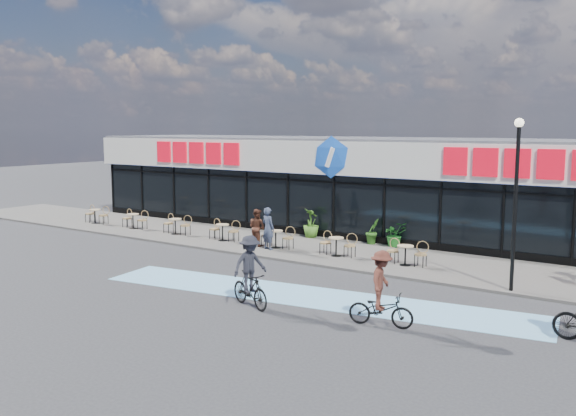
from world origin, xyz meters
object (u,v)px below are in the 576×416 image
(bistro_set_0, at_px, (96,214))
(cyclist_a, at_px, (381,295))
(potted_plant_mid, at_px, (395,234))
(patron_left, at_px, (268,228))
(potted_plant_right, at_px, (373,231))
(potted_plant_left, at_px, (311,223))
(patron_right, at_px, (257,227))
(lamp_post, at_px, (516,190))

(bistro_set_0, bearing_deg, cyclist_a, -18.66)
(potted_plant_mid, height_order, patron_left, patron_left)
(potted_plant_mid, relative_size, cyclist_a, 0.53)
(bistro_set_0, height_order, potted_plant_right, potted_plant_right)
(bistro_set_0, bearing_deg, patron_left, -2.61)
(potted_plant_left, xyz_separation_m, patron_right, (-0.84, -3.00, 0.13))
(patron_left, bearing_deg, potted_plant_left, -78.02)
(lamp_post, relative_size, potted_plant_left, 4.00)
(patron_left, bearing_deg, patron_right, -10.19)
(bistro_set_0, xyz_separation_m, potted_plant_mid, (15.64, 2.95, 0.07))
(bistro_set_0, distance_m, potted_plant_left, 11.89)
(potted_plant_left, relative_size, potted_plant_right, 1.19)
(lamp_post, distance_m, potted_plant_mid, 7.83)
(potted_plant_mid, distance_m, potted_plant_right, 1.03)
(potted_plant_mid, height_order, cyclist_a, cyclist_a)
(lamp_post, distance_m, cyclist_a, 6.01)
(lamp_post, height_order, potted_plant_left, lamp_post)
(lamp_post, relative_size, potted_plant_mid, 5.02)
(potted_plant_mid, xyz_separation_m, potted_plant_right, (-1.03, -0.01, 0.03))
(potted_plant_right, distance_m, patron_right, 5.01)
(lamp_post, xyz_separation_m, patron_left, (-10.01, 0.94, -2.27))
(potted_plant_mid, relative_size, potted_plant_right, 0.95)
(potted_plant_mid, bearing_deg, bistro_set_0, -169.31)
(lamp_post, bearing_deg, potted_plant_mid, 143.15)
(potted_plant_right, xyz_separation_m, patron_left, (-3.07, -3.47, 0.32))
(bistro_set_0, relative_size, patron_left, 0.88)
(patron_left, distance_m, cyclist_a, 10.05)
(potted_plant_right, relative_size, cyclist_a, 0.56)
(patron_right, bearing_deg, potted_plant_mid, -139.76)
(lamp_post, distance_m, patron_right, 11.16)
(potted_plant_right, bearing_deg, lamp_post, -32.48)
(potted_plant_left, height_order, cyclist_a, cyclist_a)
(bistro_set_0, distance_m, cyclist_a, 20.63)
(potted_plant_mid, distance_m, cyclist_a, 10.32)
(patron_right, bearing_deg, patron_left, 165.38)
(cyclist_a, bearing_deg, potted_plant_mid, 112.20)
(bistro_set_0, height_order, patron_right, patron_right)
(potted_plant_right, xyz_separation_m, patron_right, (-3.90, -3.13, 0.24))
(lamp_post, bearing_deg, potted_plant_left, 156.78)
(patron_left, height_order, patron_right, patron_left)
(bistro_set_0, bearing_deg, potted_plant_right, 11.39)
(bistro_set_0, distance_m, potted_plant_mid, 15.92)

